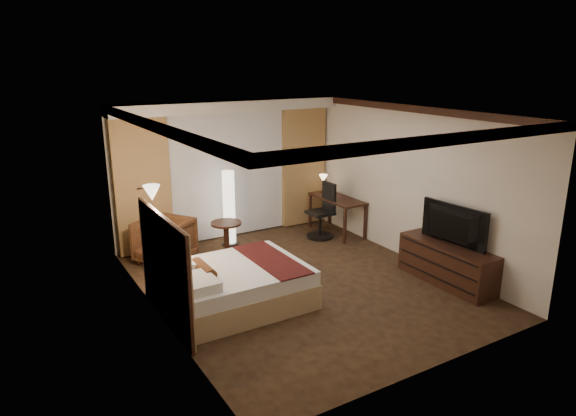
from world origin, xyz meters
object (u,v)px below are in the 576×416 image
dresser (447,264)px  television (449,224)px  floor_lamp (229,208)px  desk (337,215)px  office_chair (320,211)px  bed (235,286)px  armchair (164,239)px  side_table (227,238)px

dresser → television: bearing=180.0°
floor_lamp → television: floor_lamp is taller
desk → office_chair: (-0.44, -0.05, 0.18)m
bed → armchair: armchair is taller
office_chair → dresser: (0.49, -2.83, -0.23)m
bed → office_chair: bearing=33.5°
office_chair → armchair: bearing=173.5°
armchair → dresser: armchair is taller
side_table → desk: (2.43, -0.06, 0.07)m
bed → side_table: (0.72, 1.90, 0.02)m
bed → dresser: bearing=-17.9°
bed → floor_lamp: 2.59m
dresser → television: (-0.03, 0.00, 0.66)m
armchair → television: 4.77m
desk → television: television is taller
floor_lamp → dresser: floor_lamp is taller
side_table → office_chair: office_chair is taller
office_chair → bed: bearing=-146.7°
armchair → floor_lamp: 1.40m
bed → floor_lamp: (1.00, 2.35, 0.44)m
floor_lamp → office_chair: size_ratio=1.31×
floor_lamp → television: size_ratio=1.23×
office_chair → television: 2.90m
office_chair → floor_lamp: bearing=161.6°
bed → television: bearing=-18.1°
side_table → armchair: bearing=168.2°
dresser → television: 0.66m
bed → desk: desk is taller
floor_lamp → desk: size_ratio=1.11×
desk → dresser: 2.88m
floor_lamp → side_table: bearing=-121.1°
floor_lamp → dresser: (2.20, -3.39, -0.40)m
armchair → desk: bearing=50.7°
armchair → side_table: armchair is taller
side_table → floor_lamp: bearing=58.9°
floor_lamp → desk: (2.15, -0.51, -0.35)m
side_table → office_chair: bearing=-3.1°
bed → dresser: 3.36m
office_chair → side_table: bearing=176.6°
side_table → television: bearing=-50.2°
office_chair → dresser: office_chair is taller
armchair → floor_lamp: (1.35, 0.23, 0.30)m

